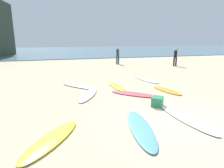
{
  "coord_description": "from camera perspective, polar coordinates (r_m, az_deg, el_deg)",
  "views": [
    {
      "loc": [
        -3.88,
        -4.53,
        2.45
      ],
      "look_at": [
        -1.23,
        4.2,
        0.3
      ],
      "focal_mm": 30.2,
      "sensor_mm": 36.0,
      "label": 1
    }
  ],
  "objects": [
    {
      "name": "ground_plane",
      "position": [
        6.44,
        22.21,
        -10.12
      ],
      "size": [
        120.0,
        120.0,
        0.0
      ],
      "primitive_type": "plane",
      "color": "#C6B28E"
    },
    {
      "name": "ocean_water",
      "position": [
        44.62,
        -12.01,
        9.88
      ],
      "size": [
        120.0,
        40.0,
        0.08
      ],
      "primitive_type": "cube",
      "color": "slate",
      "rests_on": "ground_plane"
    },
    {
      "name": "surfboard_0",
      "position": [
        10.05,
        1.27,
        -0.67
      ],
      "size": [
        0.59,
        2.06,
        0.06
      ],
      "primitive_type": "ellipsoid",
      "rotation": [
        0.0,
        0.0,
        0.05
      ],
      "color": "yellow",
      "rests_on": "ground_plane"
    },
    {
      "name": "surfboard_1",
      "position": [
        10.16,
        -9.97,
        -0.64
      ],
      "size": [
        1.9,
        2.16,
        0.09
      ],
      "primitive_type": "ellipsoid",
      "rotation": [
        0.0,
        0.0,
        3.83
      ],
      "color": "white",
      "rests_on": "ground_plane"
    },
    {
      "name": "surfboard_2",
      "position": [
        6.44,
        21.39,
        -9.69
      ],
      "size": [
        0.67,
        2.53,
        0.07
      ],
      "primitive_type": "ellipsoid",
      "rotation": [
        0.0,
        0.0,
        3.21
      ],
      "color": "white",
      "rests_on": "ground_plane"
    },
    {
      "name": "surfboard_3",
      "position": [
        9.62,
        16.25,
        -1.83
      ],
      "size": [
        0.83,
        1.98,
        0.06
      ],
      "primitive_type": "ellipsoid",
      "rotation": [
        0.0,
        0.0,
        3.3
      ],
      "color": "orange",
      "rests_on": "ground_plane"
    },
    {
      "name": "surfboard_4",
      "position": [
        5.48,
        8.67,
        -13.04
      ],
      "size": [
        1.11,
        2.58,
        0.07
      ],
      "primitive_type": "ellipsoid",
      "rotation": [
        0.0,
        0.0,
        2.93
      ],
      "color": "#549ADD",
      "rests_on": "ground_plane"
    },
    {
      "name": "surfboard_5",
      "position": [
        8.6,
        -7.2,
        -3.14
      ],
      "size": [
        1.54,
        2.42,
        0.08
      ],
      "primitive_type": "ellipsoid",
      "rotation": [
        0.0,
        0.0,
        -0.43
      ],
      "color": "beige",
      "rests_on": "ground_plane"
    },
    {
      "name": "surfboard_6",
      "position": [
        8.65,
        6.95,
        -3.04
      ],
      "size": [
        2.11,
        2.01,
        0.08
      ],
      "primitive_type": "ellipsoid",
      "rotation": [
        0.0,
        0.0,
        0.83
      ],
      "color": "#D74957",
      "rests_on": "ground_plane"
    },
    {
      "name": "surfboard_7",
      "position": [
        11.98,
        10.16,
        1.42
      ],
      "size": [
        0.89,
        2.61,
        0.07
      ],
      "primitive_type": "ellipsoid",
      "rotation": [
        0.0,
        0.0,
        0.12
      ],
      "color": "silver",
      "rests_on": "ground_plane"
    },
    {
      "name": "surfboard_8",
      "position": [
        5.1,
        -17.78,
        -15.65
      ],
      "size": [
        1.74,
        2.17,
        0.08
      ],
      "primitive_type": "ellipsoid",
      "rotation": [
        0.0,
        0.0,
        -0.6
      ],
      "color": "yellow",
      "rests_on": "ground_plane"
    },
    {
      "name": "beachgoer_near",
      "position": [
        18.86,
        18.64,
        7.96
      ],
      "size": [
        0.35,
        0.35,
        1.68
      ],
      "rotation": [
        0.0,
        0.0,
        2.85
      ],
      "color": "black",
      "rests_on": "ground_plane"
    },
    {
      "name": "beachgoer_mid",
      "position": [
        19.41,
        1.73,
        8.87
      ],
      "size": [
        0.34,
        0.33,
        1.73
      ],
      "rotation": [
        0.0,
        0.0,
        3.36
      ],
      "color": "#1E3342",
      "rests_on": "ground_plane"
    },
    {
      "name": "beach_cooler",
      "position": [
        7.33,
        13.57,
        -5.18
      ],
      "size": [
        0.6,
        0.6,
        0.35
      ],
      "primitive_type": "cube",
      "rotation": [
        0.0,
        0.0,
        0.85
      ],
      "color": "#287F51",
      "rests_on": "ground_plane"
    }
  ]
}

